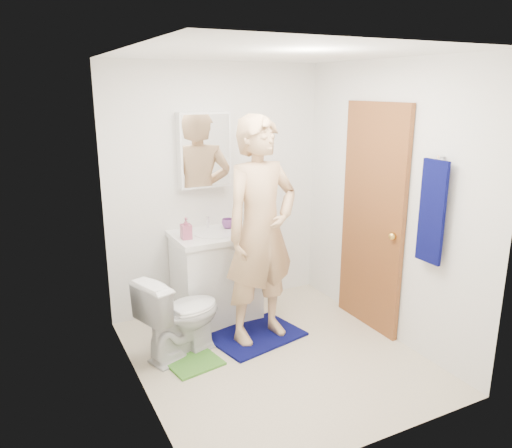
{
  "coord_description": "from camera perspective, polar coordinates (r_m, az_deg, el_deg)",
  "views": [
    {
      "loc": [
        -1.82,
        -3.25,
        2.17
      ],
      "look_at": [
        -0.06,
        0.25,
        1.09
      ],
      "focal_mm": 35.0,
      "sensor_mm": 36.0,
      "label": 1
    }
  ],
  "objects": [
    {
      "name": "countertop",
      "position": [
        4.68,
        -4.7,
        -1.33
      ],
      "size": [
        0.79,
        0.59,
        0.05
      ],
      "primitive_type": "cube",
      "color": "white",
      "rests_on": "vanity_cabinet"
    },
    {
      "name": "wall_front",
      "position": [
        2.9,
        14.2,
        -4.6
      ],
      "size": [
        2.2,
        0.02,
        2.4
      ],
      "primitive_type": "cube",
      "color": "white",
      "rests_on": "ground"
    },
    {
      "name": "ceiling",
      "position": [
        3.73,
        2.65,
        19.09
      ],
      "size": [
        2.2,
        2.4,
        0.02
      ],
      "primitive_type": "cube",
      "color": "white",
      "rests_on": "ground"
    },
    {
      "name": "bath_mat",
      "position": [
        4.59,
        0.0,
        -12.62
      ],
      "size": [
        0.88,
        0.71,
        0.02
      ],
      "primitive_type": "cube",
      "rotation": [
        0.0,
        0.0,
        0.21
      ],
      "color": "#080A4C",
      "rests_on": "floor"
    },
    {
      "name": "soap_dispenser",
      "position": [
        4.5,
        -8.0,
        -0.48
      ],
      "size": [
        0.09,
        0.09,
        0.2
      ],
      "primitive_type": "imported",
      "rotation": [
        0.0,
        0.0,
        -0.03
      ],
      "color": "#AD5070",
      "rests_on": "countertop"
    },
    {
      "name": "floor",
      "position": [
        4.31,
        2.24,
        -14.94
      ],
      "size": [
        2.2,
        2.4,
        0.02
      ],
      "primitive_type": "cube",
      "color": "beige",
      "rests_on": "ground"
    },
    {
      "name": "mirror_panel",
      "position": [
        4.67,
        -5.67,
        8.33
      ],
      "size": [
        0.46,
        0.01,
        0.66
      ],
      "primitive_type": "cube",
      "color": "white",
      "rests_on": "wall_back"
    },
    {
      "name": "man",
      "position": [
        4.21,
        0.55,
        -0.83
      ],
      "size": [
        0.77,
        0.57,
        1.94
      ],
      "primitive_type": "imported",
      "rotation": [
        0.0,
        0.0,
        0.17
      ],
      "color": "tan",
      "rests_on": "bath_mat"
    },
    {
      "name": "door",
      "position": [
        4.6,
        13.13,
        0.6
      ],
      "size": [
        0.05,
        0.8,
        2.05
      ],
      "primitive_type": "cube",
      "color": "#99572A",
      "rests_on": "ground"
    },
    {
      "name": "sink_basin",
      "position": [
        4.68,
        -4.7,
        -1.15
      ],
      "size": [
        0.4,
        0.4,
        0.03
      ],
      "primitive_type": "cylinder",
      "color": "white",
      "rests_on": "countertop"
    },
    {
      "name": "towel_hook",
      "position": [
        3.97,
        20.42,
        7.23
      ],
      "size": [
        0.06,
        0.02,
        0.02
      ],
      "primitive_type": "cylinder",
      "rotation": [
        0.0,
        1.57,
        0.0
      ],
      "color": "silver",
      "rests_on": "wall_right"
    },
    {
      "name": "toothbrush_cup",
      "position": [
        4.8,
        -3.22,
        0.04
      ],
      "size": [
        0.15,
        0.15,
        0.1
      ],
      "primitive_type": "imported",
      "rotation": [
        0.0,
        0.0,
        0.27
      ],
      "color": "#793F8B",
      "rests_on": "countertop"
    },
    {
      "name": "medicine_cabinet",
      "position": [
        4.73,
        -5.95,
        8.41
      ],
      "size": [
        0.5,
        0.12,
        0.7
      ],
      "primitive_type": "cube",
      "color": "white",
      "rests_on": "wall_back"
    },
    {
      "name": "green_rug",
      "position": [
        4.23,
        -7.07,
        -15.46
      ],
      "size": [
        0.46,
        0.41,
        0.02
      ],
      "primitive_type": "cube",
      "rotation": [
        0.0,
        0.0,
        0.18
      ],
      "color": "#488D2F",
      "rests_on": "floor"
    },
    {
      "name": "towel",
      "position": [
        4.02,
        19.47,
        1.29
      ],
      "size": [
        0.03,
        0.24,
        0.8
      ],
      "primitive_type": "cube",
      "color": "#080A4C",
      "rests_on": "wall_right"
    },
    {
      "name": "toilet",
      "position": [
        4.22,
        -8.55,
        -10.2
      ],
      "size": [
        0.79,
        0.61,
        0.72
      ],
      "primitive_type": "imported",
      "rotation": [
        0.0,
        0.0,
        1.9
      ],
      "color": "white",
      "rests_on": "floor"
    },
    {
      "name": "door_knob",
      "position": [
        4.37,
        15.34,
        -1.37
      ],
      "size": [
        0.07,
        0.07,
        0.07
      ],
      "primitive_type": "sphere",
      "color": "gold",
      "rests_on": "door"
    },
    {
      "name": "vanity_cabinet",
      "position": [
        4.82,
        -4.59,
        -6.17
      ],
      "size": [
        0.75,
        0.55,
        0.8
      ],
      "primitive_type": "cube",
      "color": "white",
      "rests_on": "floor"
    },
    {
      "name": "faucet",
      "position": [
        4.82,
        -5.53,
        0.19
      ],
      "size": [
        0.03,
        0.03,
        0.12
      ],
      "primitive_type": "cylinder",
      "color": "silver",
      "rests_on": "countertop"
    },
    {
      "name": "wall_right",
      "position": [
        4.48,
        14.93,
        2.39
      ],
      "size": [
        0.02,
        2.4,
        2.4
      ],
      "primitive_type": "cube",
      "color": "white",
      "rests_on": "ground"
    },
    {
      "name": "wall_back",
      "position": [
        4.91,
        -4.48,
        3.98
      ],
      "size": [
        2.2,
        0.02,
        2.4
      ],
      "primitive_type": "cube",
      "color": "white",
      "rests_on": "ground"
    },
    {
      "name": "wall_left",
      "position": [
        3.46,
        -13.83,
        -1.31
      ],
      "size": [
        0.02,
        2.4,
        2.4
      ],
      "primitive_type": "cube",
      "color": "white",
      "rests_on": "ground"
    }
  ]
}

